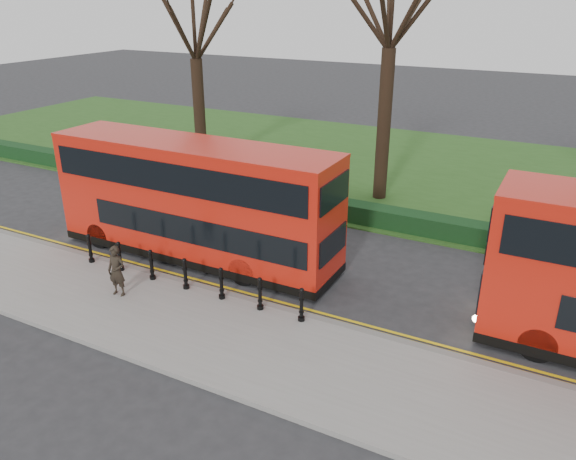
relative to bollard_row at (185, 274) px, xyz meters
The scene contains 11 objects.
ground 1.58m from the bollard_row, 69.70° to the left, with size 120.00×120.00×0.00m, color #28282B.
pavement 1.82m from the bollard_row, 73.16° to the right, with size 60.00×4.00×0.15m, color gray.
kerb 0.84m from the bollard_row, 35.03° to the left, with size 60.00×0.25×0.16m, color slate.
grass_verge 16.37m from the bollard_row, 88.25° to the left, with size 60.00×18.00×0.06m, color #28511B.
hedge 8.17m from the bollard_row, 86.49° to the left, with size 60.00×0.90×0.80m, color black.
yellow_line_outer 1.04m from the bollard_row, 52.47° to the left, with size 60.00×0.10×0.01m, color yellow.
yellow_line_inner 1.18m from the bollard_row, 59.57° to the left, with size 60.00×0.10×0.01m, color yellow.
tree_left 15.28m from the bollard_row, 123.46° to the left, with size 6.70×6.70×10.47m.
bollard_row is the anchor object (origin of this frame).
bus_lead 3.05m from the bollard_row, 118.24° to the left, with size 10.56×2.43×4.20m.
pedestrian 2.08m from the bollard_row, 141.49° to the right, with size 0.59×0.39×1.63m, color black.
Camera 1 is at (9.66, -13.76, 8.85)m, focal length 35.00 mm.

